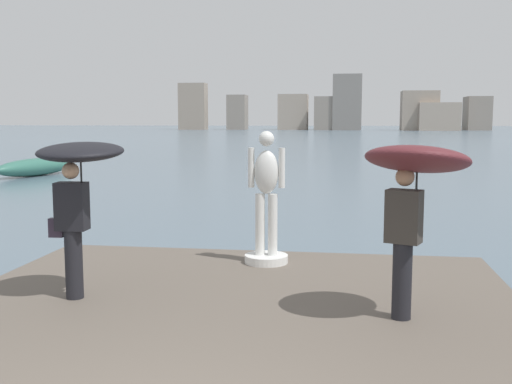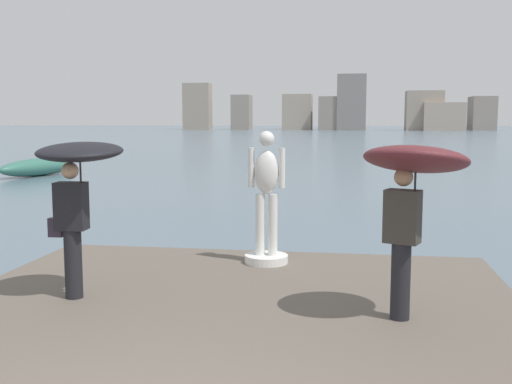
% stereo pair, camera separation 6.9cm
% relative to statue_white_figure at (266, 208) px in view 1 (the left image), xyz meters
% --- Properties ---
extents(ground_plane, '(400.00, 400.00, 0.00)m').
position_rel_statue_white_figure_xyz_m(ground_plane, '(-0.14, 34.07, -1.28)').
color(ground_plane, slate).
extents(pier, '(7.17, 9.80, 0.40)m').
position_rel_statue_white_figure_xyz_m(pier, '(-0.14, -4.03, -1.08)').
color(pier, '#60564C').
rests_on(pier, ground).
extents(statue_white_figure, '(0.68, 0.68, 2.08)m').
position_rel_statue_white_figure_xyz_m(statue_white_figure, '(0.00, 0.00, 0.00)').
color(statue_white_figure, white).
rests_on(statue_white_figure, pier).
extents(onlooker_left, '(1.11, 1.12, 2.01)m').
position_rel_statue_white_figure_xyz_m(onlooker_left, '(-2.08, -2.22, 0.69)').
color(onlooker_left, black).
rests_on(onlooker_left, pier).
extents(onlooker_right, '(1.51, 1.53, 2.06)m').
position_rel_statue_white_figure_xyz_m(onlooker_right, '(1.97, -2.47, 0.74)').
color(onlooker_right, black).
rests_on(onlooker_right, pier).
extents(boat_near, '(2.33, 4.83, 0.82)m').
position_rel_statue_white_figure_xyz_m(boat_near, '(-13.22, 17.37, -0.87)').
color(boat_near, '#336B5B').
rests_on(boat_near, ground).
extents(distant_skyline, '(74.69, 13.28, 13.19)m').
position_rel_statue_white_figure_xyz_m(distant_skyline, '(1.17, 140.38, 3.41)').
color(distant_skyline, gray).
rests_on(distant_skyline, ground).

